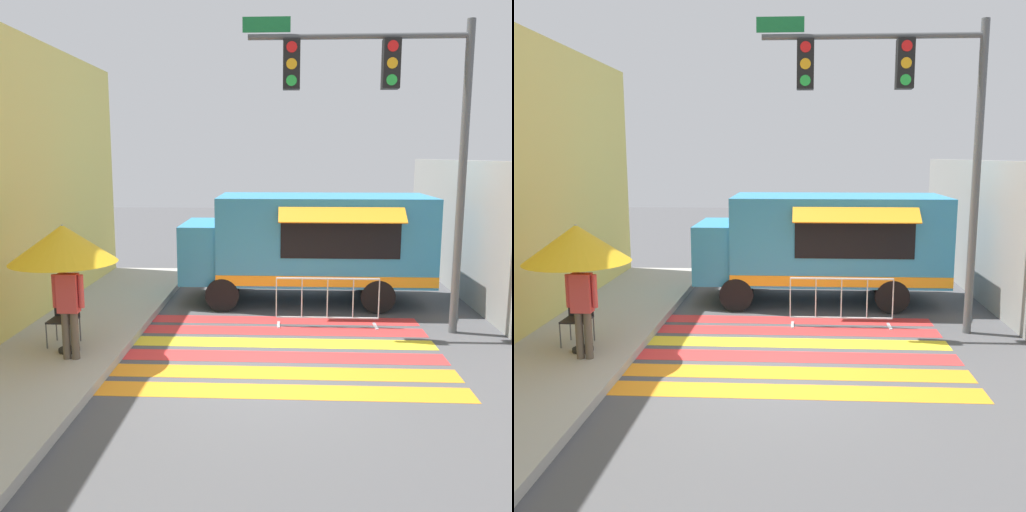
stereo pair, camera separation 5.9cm
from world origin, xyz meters
The scene contains 9 objects.
ground_plane centered at (0.00, 0.00, 0.00)m, with size 60.00×60.00×0.00m, color #4C4C4F.
concrete_wall_right centered at (4.85, 3.00, 1.70)m, with size 0.20×16.00×3.41m.
crosswalk_painted centered at (0.00, 1.23, 0.00)m, with size 6.40×4.36×0.01m.
food_truck centered at (0.84, 4.89, 1.49)m, with size 5.88×2.76×2.58m.
traffic_signal_pole centered at (2.37, 2.44, 4.38)m, with size 4.31×0.29×6.07m.
patio_umbrella centered at (-3.38, 0.52, 2.05)m, with size 1.80×1.80×2.22m.
folding_chair centered at (-3.61, 0.97, 0.69)m, with size 0.47×0.47×0.90m.
vendor_person centered at (-3.21, 0.17, 1.13)m, with size 0.53×0.23×1.71m.
barricade_front centered at (1.25, 2.74, 0.52)m, with size 2.14×0.44×1.04m.
Camera 1 is at (0.34, -8.80, 3.52)m, focal length 40.00 mm.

